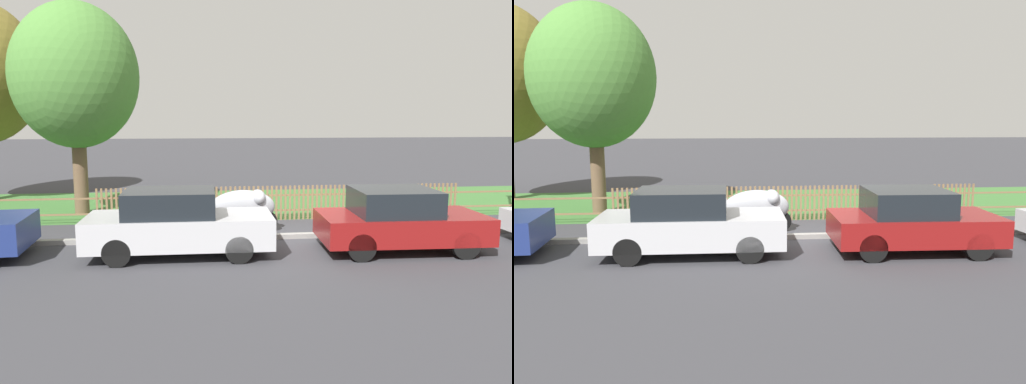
% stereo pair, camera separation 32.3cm
% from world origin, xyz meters
% --- Properties ---
extents(ground_plane, '(120.00, 120.00, 0.00)m').
position_xyz_m(ground_plane, '(0.00, 0.00, 0.00)').
color(ground_plane, '#38383D').
extents(kerb_stone, '(39.12, 0.20, 0.12)m').
position_xyz_m(kerb_stone, '(0.00, 0.10, 0.06)').
color(kerb_stone, gray).
rests_on(kerb_stone, ground).
extents(grass_strip, '(39.12, 6.15, 0.01)m').
position_xyz_m(grass_strip, '(0.00, 5.47, 0.01)').
color(grass_strip, '#3D7033').
rests_on(grass_strip, ground).
extents(park_fence, '(39.12, 0.05, 1.04)m').
position_xyz_m(park_fence, '(0.00, 2.41, 0.52)').
color(park_fence, olive).
rests_on(park_fence, ground).
extents(parked_car_black_saloon, '(4.11, 1.70, 1.49)m').
position_xyz_m(parked_car_black_saloon, '(-2.99, -1.20, 0.74)').
color(parked_car_black_saloon, '#BCBCC1').
rests_on(parked_car_black_saloon, ground).
extents(parked_car_navy_estate, '(3.79, 1.94, 1.45)m').
position_xyz_m(parked_car_navy_estate, '(2.07, -1.32, 0.72)').
color(parked_car_navy_estate, maroon).
rests_on(parked_car_navy_estate, ground).
extents(covered_motorcycle, '(1.91, 0.74, 1.15)m').
position_xyz_m(covered_motorcycle, '(-1.32, 0.88, 0.69)').
color(covered_motorcycle, black).
rests_on(covered_motorcycle, ground).
extents(tree_behind_motorcycle, '(3.85, 3.85, 6.54)m').
position_xyz_m(tree_behind_motorcycle, '(-6.23, 4.02, 4.30)').
color(tree_behind_motorcycle, brown).
rests_on(tree_behind_motorcycle, ground).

